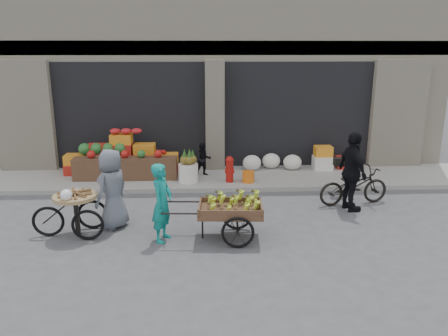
{
  "coord_description": "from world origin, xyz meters",
  "views": [
    {
      "loc": [
        -0.31,
        -7.65,
        3.57
      ],
      "look_at": [
        0.1,
        1.38,
        1.1
      ],
      "focal_mm": 35.0,
      "sensor_mm": 36.0,
      "label": 1
    }
  ],
  "objects_px": {
    "banana_cart": "(228,208)",
    "tricycle_cart": "(76,208)",
    "seated_person": "(203,159)",
    "bicycle": "(354,186)",
    "orange_bucket": "(248,177)",
    "vendor_grey": "(112,189)",
    "pineapple_bin": "(188,173)",
    "vendor_woman": "(162,203)",
    "fire_hydrant": "(230,168)",
    "cyclist": "(352,172)"
  },
  "relations": [
    {
      "from": "vendor_grey",
      "to": "pineapple_bin",
      "type": "bearing_deg",
      "value": -177.95
    },
    {
      "from": "pineapple_bin",
      "to": "vendor_grey",
      "type": "height_order",
      "value": "vendor_grey"
    },
    {
      "from": "tricycle_cart",
      "to": "bicycle",
      "type": "distance_m",
      "value": 6.23
    },
    {
      "from": "vendor_grey",
      "to": "seated_person",
      "type": "bearing_deg",
      "value": -179.07
    },
    {
      "from": "orange_bucket",
      "to": "tricycle_cart",
      "type": "xyz_separation_m",
      "value": [
        -3.7,
        -3.01,
        0.3
      ]
    },
    {
      "from": "seated_person",
      "to": "cyclist",
      "type": "height_order",
      "value": "cyclist"
    },
    {
      "from": "seated_person",
      "to": "cyclist",
      "type": "bearing_deg",
      "value": -47.68
    },
    {
      "from": "fire_hydrant",
      "to": "seated_person",
      "type": "height_order",
      "value": "seated_person"
    },
    {
      "from": "banana_cart",
      "to": "vendor_grey",
      "type": "xyz_separation_m",
      "value": [
        -2.32,
        0.67,
        0.19
      ]
    },
    {
      "from": "seated_person",
      "to": "tricycle_cart",
      "type": "relative_size",
      "value": 0.64
    },
    {
      "from": "seated_person",
      "to": "fire_hydrant",
      "type": "bearing_deg",
      "value": -52.88
    },
    {
      "from": "banana_cart",
      "to": "tricycle_cart",
      "type": "relative_size",
      "value": 1.48
    },
    {
      "from": "banana_cart",
      "to": "vendor_woman",
      "type": "bearing_deg",
      "value": -175.84
    },
    {
      "from": "pineapple_bin",
      "to": "vendor_woman",
      "type": "distance_m",
      "value": 3.47
    },
    {
      "from": "pineapple_bin",
      "to": "tricycle_cart",
      "type": "relative_size",
      "value": 0.36
    },
    {
      "from": "vendor_woman",
      "to": "vendor_grey",
      "type": "height_order",
      "value": "vendor_grey"
    },
    {
      "from": "vendor_woman",
      "to": "fire_hydrant",
      "type": "bearing_deg",
      "value": -6.05
    },
    {
      "from": "banana_cart",
      "to": "tricycle_cart",
      "type": "bearing_deg",
      "value": 177.38
    },
    {
      "from": "fire_hydrant",
      "to": "vendor_woman",
      "type": "height_order",
      "value": "vendor_woman"
    },
    {
      "from": "vendor_woman",
      "to": "vendor_grey",
      "type": "bearing_deg",
      "value": 74.62
    },
    {
      "from": "bicycle",
      "to": "banana_cart",
      "type": "bearing_deg",
      "value": 110.06
    },
    {
      "from": "fire_hydrant",
      "to": "banana_cart",
      "type": "relative_size",
      "value": 0.33
    },
    {
      "from": "seated_person",
      "to": "orange_bucket",
      "type": "bearing_deg",
      "value": -40.26
    },
    {
      "from": "orange_bucket",
      "to": "cyclist",
      "type": "distance_m",
      "value": 2.93
    },
    {
      "from": "bicycle",
      "to": "cyclist",
      "type": "relative_size",
      "value": 0.94
    },
    {
      "from": "fire_hydrant",
      "to": "tricycle_cart",
      "type": "bearing_deg",
      "value": -136.29
    },
    {
      "from": "bicycle",
      "to": "cyclist",
      "type": "distance_m",
      "value": 0.64
    },
    {
      "from": "banana_cart",
      "to": "seated_person",
      "type": "bearing_deg",
      "value": 99.94
    },
    {
      "from": "seated_person",
      "to": "cyclist",
      "type": "xyz_separation_m",
      "value": [
        3.35,
        -2.59,
        0.32
      ]
    },
    {
      "from": "tricycle_cart",
      "to": "banana_cart",
      "type": "bearing_deg",
      "value": -10.3
    },
    {
      "from": "banana_cart",
      "to": "cyclist",
      "type": "distance_m",
      "value": 3.21
    },
    {
      "from": "orange_bucket",
      "to": "pineapple_bin",
      "type": "bearing_deg",
      "value": 176.42
    },
    {
      "from": "vendor_woman",
      "to": "vendor_grey",
      "type": "relative_size",
      "value": 0.92
    },
    {
      "from": "vendor_grey",
      "to": "bicycle",
      "type": "relative_size",
      "value": 0.96
    },
    {
      "from": "cyclist",
      "to": "orange_bucket",
      "type": "bearing_deg",
      "value": 38.11
    },
    {
      "from": "seated_person",
      "to": "vendor_grey",
      "type": "relative_size",
      "value": 0.56
    },
    {
      "from": "orange_bucket",
      "to": "bicycle",
      "type": "relative_size",
      "value": 0.19
    },
    {
      "from": "tricycle_cart",
      "to": "fire_hydrant",
      "type": "bearing_deg",
      "value": 39.19
    },
    {
      "from": "fire_hydrant",
      "to": "tricycle_cart",
      "type": "relative_size",
      "value": 0.49
    },
    {
      "from": "pineapple_bin",
      "to": "cyclist",
      "type": "relative_size",
      "value": 0.29
    },
    {
      "from": "orange_bucket",
      "to": "vendor_grey",
      "type": "bearing_deg",
      "value": -139.08
    },
    {
      "from": "seated_person",
      "to": "vendor_grey",
      "type": "bearing_deg",
      "value": -128.9
    },
    {
      "from": "tricycle_cart",
      "to": "vendor_woman",
      "type": "bearing_deg",
      "value": -15.14
    },
    {
      "from": "vendor_grey",
      "to": "cyclist",
      "type": "distance_m",
      "value": 5.24
    },
    {
      "from": "pineapple_bin",
      "to": "tricycle_cart",
      "type": "xyz_separation_m",
      "value": [
        -2.1,
        -3.11,
        0.2
      ]
    },
    {
      "from": "pineapple_bin",
      "to": "vendor_woman",
      "type": "bearing_deg",
      "value": -96.24
    },
    {
      "from": "fire_hydrant",
      "to": "bicycle",
      "type": "distance_m",
      "value": 3.24
    },
    {
      "from": "seated_person",
      "to": "bicycle",
      "type": "xyz_separation_m",
      "value": [
        3.55,
        -2.19,
        -0.13
      ]
    },
    {
      "from": "orange_bucket",
      "to": "vendor_grey",
      "type": "xyz_separation_m",
      "value": [
        -3.04,
        -2.64,
        0.56
      ]
    },
    {
      "from": "seated_person",
      "to": "banana_cart",
      "type": "height_order",
      "value": "seated_person"
    }
  ]
}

